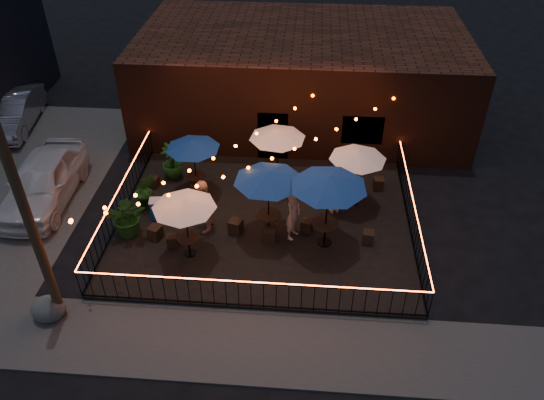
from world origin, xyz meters
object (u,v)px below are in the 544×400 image
at_px(cooler, 159,209).
at_px(cafe_table_5, 358,156).
at_px(cafe_table_3, 277,135).
at_px(utility_pole, 23,205).
at_px(cafe_table_1, 193,145).
at_px(boulder, 48,309).
at_px(cafe_table_0, 184,204).
at_px(cafe_table_4, 329,182).
at_px(cafe_table_2, 268,177).

bearing_deg(cooler, cafe_table_5, 3.95).
bearing_deg(cafe_table_3, utility_pole, -129.48).
distance_m(cafe_table_1, boulder, 7.17).
relative_size(cafe_table_0, cafe_table_4, 0.71).
height_order(cafe_table_2, cooler, cafe_table_2).
distance_m(cafe_table_4, cafe_table_5, 2.54).
bearing_deg(cafe_table_4, cafe_table_3, 118.21).
height_order(cafe_table_2, boulder, cafe_table_2).
distance_m(cafe_table_4, cooler, 6.15).
height_order(utility_pole, cafe_table_4, utility_pole).
height_order(cafe_table_0, cafe_table_5, same).
relative_size(cafe_table_3, cafe_table_4, 0.81).
relative_size(cafe_table_0, cafe_table_5, 1.00).
relative_size(cafe_table_3, cooler, 3.27).
distance_m(cafe_table_1, cafe_table_5, 5.79).
height_order(cafe_table_5, boulder, cafe_table_5).
bearing_deg(cafe_table_0, cooler, 129.27).
relative_size(cafe_table_0, cafe_table_1, 0.85).
distance_m(cafe_table_2, cooler, 4.32).
xyz_separation_m(cafe_table_4, cooler, (-5.74, 0.88, -2.05)).
bearing_deg(cafe_table_0, cafe_table_5, 30.44).
distance_m(cafe_table_0, cooler, 2.76).
xyz_separation_m(cafe_table_3, boulder, (-5.99, -7.01, -1.86)).
bearing_deg(cafe_table_2, cafe_table_4, -11.78).
bearing_deg(boulder, cafe_table_1, 64.08).
relative_size(utility_pole, cafe_table_5, 3.65).
bearing_deg(cafe_table_1, cafe_table_2, -37.46).
bearing_deg(cafe_table_1, cafe_table_4, -28.64).
bearing_deg(cafe_table_2, cafe_table_5, 33.09).
distance_m(cafe_table_0, cafe_table_1, 3.47).
xyz_separation_m(utility_pole, cafe_table_5, (8.53, 5.85, -1.85)).
relative_size(cafe_table_4, cafe_table_5, 1.40).
relative_size(cafe_table_2, cafe_table_4, 0.93).
height_order(cafe_table_3, cafe_table_5, cafe_table_3).
xyz_separation_m(cafe_table_4, cafe_table_5, (1.03, 2.28, -0.43)).
relative_size(cafe_table_2, cooler, 3.74).
bearing_deg(cafe_table_4, cafe_table_1, 151.36).
bearing_deg(boulder, cafe_table_2, 34.46).
relative_size(cafe_table_2, cafe_table_3, 1.14).
height_order(utility_pole, cafe_table_2, utility_pole).
bearing_deg(cafe_table_4, cafe_table_2, 168.22).
relative_size(utility_pole, cafe_table_4, 2.61).
bearing_deg(boulder, cafe_table_5, 34.01).
xyz_separation_m(cafe_table_0, cafe_table_4, (4.32, 0.86, 0.43)).
relative_size(utility_pole, cafe_table_0, 3.65).
bearing_deg(boulder, cafe_table_3, 49.52).
xyz_separation_m(utility_pole, boulder, (-0.29, -0.10, -3.64)).
relative_size(cafe_table_1, cafe_table_2, 0.90).
relative_size(cafe_table_5, cooler, 2.88).
xyz_separation_m(utility_pole, cafe_table_3, (5.70, 6.92, -1.77)).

